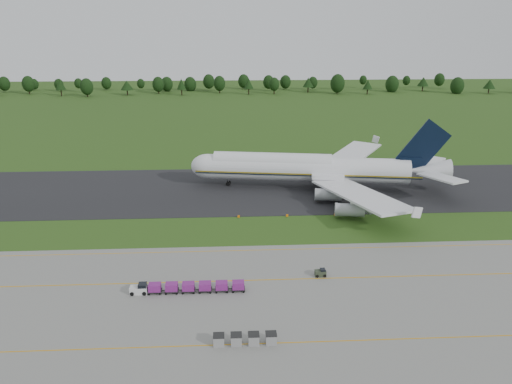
{
  "coord_description": "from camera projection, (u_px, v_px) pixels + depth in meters",
  "views": [
    {
      "loc": [
        -2.4,
        -98.39,
        41.94
      ],
      "look_at": [
        3.0,
        2.0,
        7.98
      ],
      "focal_mm": 35.0,
      "sensor_mm": 36.0,
      "label": 1
    }
  ],
  "objects": [
    {
      "name": "tree_line",
      "position": [
        221.0,
        85.0,
        311.43
      ],
      "size": [
        520.58,
        22.69,
        11.46
      ],
      "color": "black",
      "rests_on": "ground"
    },
    {
      "name": "taxiway",
      "position": [
        240.0,
        189.0,
        133.11
      ],
      "size": [
        300.0,
        40.0,
        0.08
      ],
      "primitive_type": "cube",
      "color": "black",
      "rests_on": "ground"
    },
    {
      "name": "apron_markings",
      "position": [
        247.0,
        295.0,
        81.08
      ],
      "size": [
        300.0,
        30.2,
        0.01
      ],
      "color": "#CA8B0B",
      "rests_on": "apron"
    },
    {
      "name": "edge_markers",
      "position": [
        287.0,
        216.0,
        114.17
      ],
      "size": [
        22.71,
        0.3,
        0.6
      ],
      "color": "orange",
      "rests_on": "ground"
    },
    {
      "name": "uld_row",
      "position": [
        245.0,
        339.0,
        68.53
      ],
      "size": [
        8.76,
        1.56,
        1.54
      ],
      "color": "gray",
      "rests_on": "apron"
    },
    {
      "name": "baggage_train",
      "position": [
        186.0,
        287.0,
        81.82
      ],
      "size": [
        18.81,
        1.71,
        1.64
      ],
      "color": "silver",
      "rests_on": "apron"
    },
    {
      "name": "apron",
      "position": [
        249.0,
        320.0,
        74.45
      ],
      "size": [
        300.0,
        52.0,
        0.06
      ],
      "primitive_type": "cube",
      "color": "slate",
      "rests_on": "ground"
    },
    {
      "name": "aircraft",
      "position": [
        312.0,
        168.0,
        132.44
      ],
      "size": [
        69.32,
        66.5,
        19.39
      ],
      "color": "white",
      "rests_on": "ground"
    },
    {
      "name": "ground",
      "position": [
        243.0,
        231.0,
        106.63
      ],
      "size": [
        600.0,
        600.0,
        0.0
      ],
      "primitive_type": "plane",
      "color": "#274915",
      "rests_on": "ground"
    },
    {
      "name": "utility_cart",
      "position": [
        320.0,
        273.0,
        87.16
      ],
      "size": [
        1.94,
        1.34,
        1.05
      ],
      "color": "#2F3928",
      "rests_on": "apron"
    }
  ]
}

